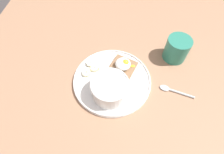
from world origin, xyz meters
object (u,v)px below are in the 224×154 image
(poached_egg, at_px, (123,64))
(coffee_mug, at_px, (177,49))
(oatmeal_bowl, at_px, (110,89))
(banana_slice_right, at_px, (87,73))
(spoon, at_px, (172,90))
(banana_slice_left, at_px, (95,68))
(banana_slice_front, at_px, (103,70))
(banana_slice_back, at_px, (90,63))
(toast_slice, at_px, (123,67))

(poached_egg, height_order, coffee_mug, coffee_mug)
(poached_egg, relative_size, coffee_mug, 0.70)
(oatmeal_bowl, distance_m, poached_egg, 0.12)
(banana_slice_right, relative_size, spoon, 0.35)
(banana_slice_left, relative_size, banana_slice_right, 1.02)
(banana_slice_right, bearing_deg, banana_slice_front, -159.41)
(poached_egg, relative_size, spoon, 0.61)
(banana_slice_back, height_order, banana_slice_right, banana_slice_right)
(poached_egg, bearing_deg, coffee_mug, -154.77)
(coffee_mug, bearing_deg, banana_slice_left, 19.56)
(banana_slice_front, distance_m, banana_slice_left, 0.03)
(banana_slice_front, relative_size, spoon, 0.30)
(oatmeal_bowl, distance_m, banana_slice_left, 0.12)
(banana_slice_left, distance_m, banana_slice_back, 0.03)
(banana_slice_front, xyz_separation_m, spoon, (-0.26, 0.05, -0.01))
(oatmeal_bowl, height_order, coffee_mug, coffee_mug)
(banana_slice_right, height_order, spoon, banana_slice_right)
(banana_slice_front, height_order, spoon, banana_slice_front)
(toast_slice, bearing_deg, banana_slice_back, -2.91)
(banana_slice_back, xyz_separation_m, banana_slice_right, (0.01, 0.05, 0.00))
(banana_slice_right, bearing_deg, oatmeal_bowl, 143.41)
(banana_slice_back, bearing_deg, banana_slice_left, 134.51)
(banana_slice_back, bearing_deg, oatmeal_bowl, 127.59)
(banana_slice_right, height_order, coffee_mug, coffee_mug)
(toast_slice, bearing_deg, oatmeal_bowl, 72.74)
(poached_egg, xyz_separation_m, banana_slice_front, (0.08, 0.02, -0.03))
(toast_slice, xyz_separation_m, spoon, (-0.19, 0.07, -0.01))
(poached_egg, height_order, banana_slice_front, poached_egg)
(oatmeal_bowl, bearing_deg, poached_egg, -107.87)
(banana_slice_right, relative_size, coffee_mug, 0.40)
(poached_egg, xyz_separation_m, spoon, (-0.19, 0.07, -0.04))
(spoon, bearing_deg, toast_slice, -20.18)
(spoon, bearing_deg, coffee_mug, -95.40)
(toast_slice, relative_size, poached_egg, 1.53)
(poached_egg, xyz_separation_m, banana_slice_left, (0.11, 0.01, -0.03))
(banana_slice_front, xyz_separation_m, coffee_mug, (-0.28, -0.11, 0.03))
(banana_slice_right, bearing_deg, toast_slice, -163.11)
(banana_slice_front, xyz_separation_m, banana_slice_right, (0.06, 0.02, 0.00))
(oatmeal_bowl, height_order, banana_slice_right, oatmeal_bowl)
(banana_slice_left, bearing_deg, banana_slice_front, 172.81)
(banana_slice_front, relative_size, coffee_mug, 0.35)
(banana_slice_left, relative_size, coffee_mug, 0.41)
(banana_slice_right, xyz_separation_m, coffee_mug, (-0.34, -0.14, 0.03))
(toast_slice, bearing_deg, banana_slice_right, 16.89)
(oatmeal_bowl, xyz_separation_m, banana_slice_right, (0.10, -0.07, -0.03))
(poached_egg, distance_m, coffee_mug, 0.22)
(banana_slice_left, xyz_separation_m, banana_slice_back, (0.02, -0.02, 0.00))
(poached_egg, xyz_separation_m, banana_slice_right, (0.13, 0.04, -0.02))
(oatmeal_bowl, xyz_separation_m, spoon, (-0.22, -0.04, -0.04))
(banana_slice_front, bearing_deg, coffee_mug, -157.73)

